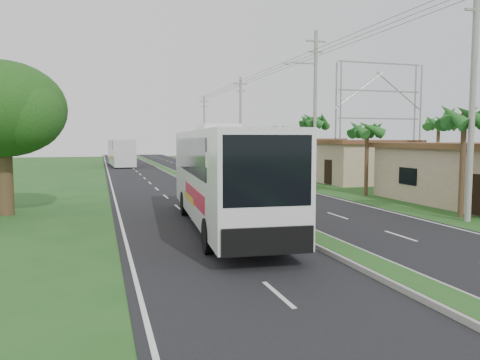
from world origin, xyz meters
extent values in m
plane|color=#204E1C|center=(0.00, 0.00, 0.00)|extent=(180.00, 180.00, 0.00)
cube|color=black|center=(0.00, 20.00, 0.01)|extent=(14.00, 160.00, 0.02)
cube|color=gray|center=(0.00, 20.00, 0.10)|extent=(1.20, 160.00, 0.17)
cube|color=#204E1C|center=(0.00, 20.00, 0.18)|extent=(0.95, 160.00, 0.02)
cube|color=silver|center=(-6.70, 20.00, 0.00)|extent=(0.12, 160.00, 0.01)
cube|color=silver|center=(6.70, 20.00, 0.00)|extent=(0.12, 160.00, 0.01)
cube|color=tan|center=(14.00, 22.00, 1.68)|extent=(7.00, 10.00, 3.35)
cube|color=#5D2920|center=(14.00, 22.00, 3.51)|extent=(7.60, 10.60, 0.32)
cube|color=tan|center=(14.00, 36.00, 1.75)|extent=(8.00, 11.00, 3.50)
cube|color=#5D2920|center=(14.00, 36.00, 3.66)|extent=(8.60, 11.60, 0.32)
cylinder|color=#473321|center=(9.00, 3.00, 2.50)|extent=(0.26, 0.26, 5.00)
cylinder|color=#473321|center=(9.40, 12.00, 2.30)|extent=(0.26, 0.26, 4.60)
cylinder|color=#473321|center=(8.80, 19.00, 2.70)|extent=(0.26, 0.26, 5.40)
cylinder|color=#473321|center=(9.30, 28.00, 2.40)|extent=(0.26, 0.26, 4.80)
cylinder|color=#473321|center=(17.50, 15.00, 2.60)|extent=(0.26, 0.26, 5.20)
cylinder|color=#473321|center=(-12.00, 10.00, 2.00)|extent=(0.70, 0.70, 4.00)
ellipsoid|color=#124312|center=(-12.00, 10.00, 5.20)|extent=(6.00, 6.00, 4.68)
sphere|color=#124312|center=(-10.80, 9.00, 4.90)|extent=(3.40, 3.40, 3.40)
cylinder|color=gray|center=(8.50, 2.00, 5.50)|extent=(0.28, 0.28, 11.00)
cube|color=gray|center=(8.50, 2.00, 9.40)|extent=(1.20, 0.10, 0.10)
cylinder|color=gray|center=(8.50, 18.00, 6.00)|extent=(0.28, 0.28, 12.00)
cube|color=gray|center=(8.50, 18.00, 11.20)|extent=(1.60, 0.12, 0.12)
cube|color=gray|center=(8.50, 18.00, 10.40)|extent=(1.20, 0.10, 0.10)
cube|color=gray|center=(7.30, 18.00, 9.50)|extent=(2.40, 0.10, 0.10)
cylinder|color=gray|center=(8.50, 38.00, 5.50)|extent=(0.28, 0.28, 11.00)
cube|color=gray|center=(8.50, 38.00, 10.20)|extent=(1.60, 0.12, 0.12)
cube|color=gray|center=(8.50, 38.00, 9.40)|extent=(1.20, 0.10, 0.10)
cylinder|color=gray|center=(8.50, 58.00, 5.25)|extent=(0.28, 0.28, 10.50)
cube|color=gray|center=(8.50, 58.00, 9.70)|extent=(1.60, 0.12, 0.12)
cube|color=gray|center=(8.50, 58.00, 8.90)|extent=(1.20, 0.10, 0.10)
cylinder|color=gray|center=(17.00, 29.50, 6.00)|extent=(0.18, 0.18, 12.00)
cylinder|color=gray|center=(27.00, 29.50, 6.00)|extent=(0.18, 0.18, 12.00)
cylinder|color=gray|center=(17.00, 30.50, 6.00)|extent=(0.18, 0.18, 12.00)
cylinder|color=gray|center=(27.00, 30.50, 6.00)|extent=(0.18, 0.18, 12.00)
cube|color=gray|center=(22.00, 30.00, 6.00)|extent=(10.00, 0.14, 0.14)
cube|color=gray|center=(22.00, 30.00, 9.00)|extent=(10.00, 0.14, 0.14)
cube|color=gray|center=(22.00, 30.00, 12.00)|extent=(10.00, 0.14, 0.14)
cube|color=silver|center=(-2.58, 3.65, 2.29)|extent=(3.84, 13.76, 3.57)
cube|color=black|center=(-2.53, 4.33, 3.08)|extent=(3.68, 11.05, 1.43)
cube|color=black|center=(-3.09, -3.07, 2.86)|extent=(2.55, 0.33, 2.00)
cube|color=red|center=(-2.68, 2.29, 1.58)|extent=(3.31, 6.09, 0.62)
cube|color=gold|center=(-2.56, 3.99, 1.29)|extent=(3.13, 3.60, 0.28)
cube|color=silver|center=(-2.48, 5.00, 4.23)|extent=(1.78, 2.83, 0.32)
cylinder|color=black|center=(-4.18, -0.55, 0.59)|extent=(0.45, 1.20, 1.18)
cylinder|color=black|center=(-1.63, -0.74, 0.59)|extent=(0.45, 1.20, 1.18)
cylinder|color=black|center=(-3.59, 7.36, 0.59)|extent=(0.45, 1.20, 1.18)
cylinder|color=black|center=(-1.04, 7.17, 0.59)|extent=(0.45, 1.20, 1.18)
cube|color=silver|center=(-4.71, 51.82, 1.93)|extent=(3.30, 12.76, 3.52)
cube|color=black|center=(-4.74, 52.37, 2.98)|extent=(3.20, 9.47, 1.20)
cube|color=#D75815|center=(-4.67, 50.72, 1.26)|extent=(3.06, 6.17, 0.39)
cylinder|color=black|center=(-5.70, 46.55, 0.53)|extent=(0.38, 1.07, 1.06)
cylinder|color=black|center=(-3.28, 46.65, 0.53)|extent=(0.38, 1.07, 1.06)
cylinder|color=black|center=(-6.13, 56.44, 0.53)|extent=(0.38, 1.07, 1.06)
cylinder|color=black|center=(-3.71, 56.55, 0.53)|extent=(0.38, 1.07, 1.06)
imported|color=black|center=(-2.00, 12.52, 0.52)|extent=(1.76, 0.54, 1.05)
imported|color=maroon|center=(-2.00, 12.52, 1.33)|extent=(0.58, 0.39, 1.56)
camera|label=1|loc=(-7.53, -15.23, 3.74)|focal=35.00mm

